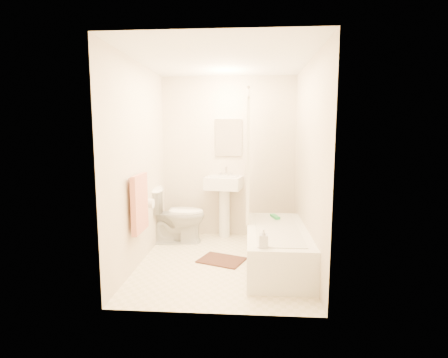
# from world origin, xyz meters

# --- Properties ---
(floor) EXTENTS (2.40, 2.40, 0.00)m
(floor) POSITION_xyz_m (0.00, 0.00, 0.00)
(floor) COLOR beige
(floor) RESTS_ON ground
(ceiling) EXTENTS (2.40, 2.40, 0.00)m
(ceiling) POSITION_xyz_m (0.00, 0.00, 2.40)
(ceiling) COLOR white
(ceiling) RESTS_ON ground
(wall_back) EXTENTS (2.00, 0.02, 2.40)m
(wall_back) POSITION_xyz_m (0.00, 1.20, 1.20)
(wall_back) COLOR beige
(wall_back) RESTS_ON ground
(wall_left) EXTENTS (0.02, 2.40, 2.40)m
(wall_left) POSITION_xyz_m (-1.00, 0.00, 1.20)
(wall_left) COLOR beige
(wall_left) RESTS_ON ground
(wall_right) EXTENTS (0.02, 2.40, 2.40)m
(wall_right) POSITION_xyz_m (1.00, 0.00, 1.20)
(wall_right) COLOR beige
(wall_right) RESTS_ON ground
(mirror) EXTENTS (0.40, 0.03, 0.55)m
(mirror) POSITION_xyz_m (0.00, 1.18, 1.50)
(mirror) COLOR white
(mirror) RESTS_ON wall_back
(curtain_rod) EXTENTS (0.03, 1.70, 0.03)m
(curtain_rod) POSITION_xyz_m (0.30, 0.10, 2.00)
(curtain_rod) COLOR silver
(curtain_rod) RESTS_ON wall_back
(shower_curtain) EXTENTS (0.04, 0.80, 1.55)m
(shower_curtain) POSITION_xyz_m (0.30, 0.50, 1.22)
(shower_curtain) COLOR silver
(shower_curtain) RESTS_ON curtain_rod
(towel_bar) EXTENTS (0.02, 0.60, 0.02)m
(towel_bar) POSITION_xyz_m (-0.96, -0.25, 1.10)
(towel_bar) COLOR silver
(towel_bar) RESTS_ON wall_left
(towel) EXTENTS (0.06, 0.45, 0.66)m
(towel) POSITION_xyz_m (-0.93, -0.25, 0.78)
(towel) COLOR #CC7266
(towel) RESTS_ON towel_bar
(toilet_paper) EXTENTS (0.11, 0.12, 0.12)m
(toilet_paper) POSITION_xyz_m (-0.93, 0.12, 0.70)
(toilet_paper) COLOR white
(toilet_paper) RESTS_ON wall_left
(toilet) EXTENTS (0.85, 0.54, 0.79)m
(toilet) POSITION_xyz_m (-0.72, 0.77, 0.40)
(toilet) COLOR white
(toilet) RESTS_ON floor
(sink) EXTENTS (0.58, 0.49, 1.01)m
(sink) POSITION_xyz_m (-0.06, 1.06, 0.50)
(sink) COLOR white
(sink) RESTS_ON floor
(bathtub) EXTENTS (0.70, 1.60, 0.45)m
(bathtub) POSITION_xyz_m (0.65, -0.04, 0.23)
(bathtub) COLOR white
(bathtub) RESTS_ON floor
(bath_mat) EXTENTS (0.64, 0.56, 0.02)m
(bath_mat) POSITION_xyz_m (-0.02, 0.06, 0.01)
(bath_mat) COLOR #4D221B
(bath_mat) RESTS_ON floor
(soap_bottle) EXTENTS (0.09, 0.09, 0.19)m
(soap_bottle) POSITION_xyz_m (0.46, -0.71, 0.55)
(soap_bottle) COLOR white
(soap_bottle) RESTS_ON bathtub
(scrub_brush) EXTENTS (0.12, 0.23, 0.04)m
(scrub_brush) POSITION_xyz_m (0.66, 0.46, 0.47)
(scrub_brush) COLOR green
(scrub_brush) RESTS_ON bathtub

